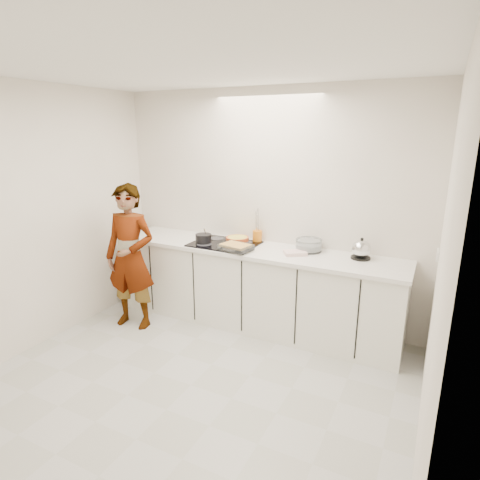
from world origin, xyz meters
The scene contains 16 objects.
floor centered at (0.00, 0.00, 0.00)m, with size 3.60×3.20×0.00m, color beige.
ceiling centered at (0.00, 0.00, 2.60)m, with size 3.60×3.20×0.00m, color white.
wall_back centered at (0.00, 1.60, 1.30)m, with size 3.60×0.00×2.60m, color white.
wall_left centered at (-1.80, 0.00, 1.30)m, with size 0.00×3.20×2.60m, color white.
wall_right centered at (1.80, 0.02, 1.30)m, with size 0.02×3.20×2.60m.
base_cabinets centered at (0.00, 1.28, 0.43)m, with size 3.20×0.58×0.87m, color white.
countertop centered at (0.00, 1.28, 0.89)m, with size 3.24×0.64×0.04m, color white.
hob centered at (-0.35, 1.26, 0.92)m, with size 0.72×0.54×0.01m, color black.
tart_dish centered at (-0.27, 1.43, 0.95)m, with size 0.34×0.34×0.04m.
saucepan centered at (-0.57, 1.17, 0.97)m, with size 0.23×0.23×0.17m.
baking_dish centered at (-0.12, 1.08, 0.96)m, with size 0.36×0.30×0.06m.
mixing_bowl centered at (0.57, 1.44, 0.97)m, with size 0.35×0.35×0.13m.
tea_towel centered at (0.48, 1.26, 0.93)m, with size 0.22×0.16×0.04m, color white.
kettle centered at (1.11, 1.42, 1.00)m, with size 0.23×0.23×0.22m.
utensil_crock centered at (-0.06, 1.51, 0.98)m, with size 0.11×0.11×0.13m, color orange.
cook centered at (-1.21, 0.68, 0.80)m, with size 0.59×0.38×1.61m, color white.
Camera 1 is at (1.75, -2.51, 2.15)m, focal length 30.00 mm.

